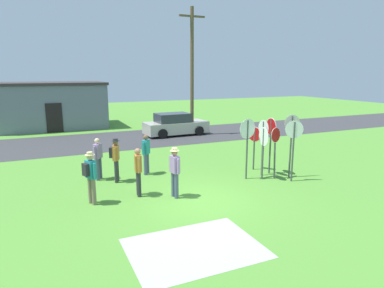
% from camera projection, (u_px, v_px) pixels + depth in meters
% --- Properties ---
extents(ground_plane, '(80.00, 80.00, 0.00)m').
position_uv_depth(ground_plane, '(198.00, 201.00, 11.30)').
color(ground_plane, '#518E33').
extents(street_asphalt, '(60.00, 6.40, 0.01)m').
position_uv_depth(street_asphalt, '(121.00, 140.00, 21.62)').
color(street_asphalt, '#38383A').
rests_on(street_asphalt, ground).
extents(concrete_path, '(3.20, 2.40, 0.01)m').
position_uv_depth(concrete_path, '(195.00, 248.00, 8.24)').
color(concrete_path, '#ADAAA3').
rests_on(concrete_path, ground).
extents(building_background, '(7.91, 5.30, 3.51)m').
position_uv_depth(building_background, '(52.00, 105.00, 26.24)').
color(building_background, slate).
rests_on(building_background, ground).
extents(utility_pole, '(1.80, 0.24, 8.39)m').
position_uv_depth(utility_pole, '(192.00, 70.00, 22.50)').
color(utility_pole, brown).
rests_on(utility_pole, ground).
extents(parked_car_on_street, '(4.35, 2.12, 1.51)m').
position_uv_depth(parked_car_on_street, '(175.00, 125.00, 23.22)').
color(parked_car_on_street, '#B7B2A3').
rests_on(parked_car_on_street, ground).
extents(stop_sign_leaning_right, '(0.59, 0.23, 2.09)m').
position_uv_depth(stop_sign_leaning_right, '(275.00, 145.00, 13.43)').
color(stop_sign_leaning_right, '#474C4C').
rests_on(stop_sign_leaning_right, ground).
extents(stop_sign_nearest, '(0.78, 0.15, 2.45)m').
position_uv_depth(stop_sign_nearest, '(247.00, 138.00, 13.31)').
color(stop_sign_nearest, '#474C4C').
rests_on(stop_sign_nearest, ground).
extents(stop_sign_low_front, '(0.61, 0.33, 2.42)m').
position_uv_depth(stop_sign_low_front, '(294.00, 141.00, 13.02)').
color(stop_sign_low_front, '#474C4C').
rests_on(stop_sign_low_front, ground).
extents(stop_sign_center_cluster, '(0.07, 0.65, 2.33)m').
position_uv_depth(stop_sign_center_cluster, '(263.00, 139.00, 13.81)').
color(stop_sign_center_cluster, '#474C4C').
rests_on(stop_sign_center_cluster, ground).
extents(stop_sign_rear_right, '(0.59, 0.22, 2.58)m').
position_uv_depth(stop_sign_rear_right, '(291.00, 136.00, 13.50)').
color(stop_sign_rear_right, '#474C4C').
rests_on(stop_sign_rear_right, ground).
extents(stop_sign_leaning_left, '(0.12, 0.75, 2.12)m').
position_uv_depth(stop_sign_leaning_left, '(263.00, 144.00, 13.32)').
color(stop_sign_leaning_left, '#474C4C').
rests_on(stop_sign_leaning_left, ground).
extents(stop_sign_rear_left, '(0.08, 0.74, 2.38)m').
position_uv_depth(stop_sign_rear_left, '(271.00, 136.00, 14.05)').
color(stop_sign_rear_left, '#474C4C').
rests_on(stop_sign_rear_left, ground).
extents(stop_sign_far_back, '(0.30, 0.60, 1.92)m').
position_uv_depth(stop_sign_far_back, '(254.00, 141.00, 14.71)').
color(stop_sign_far_back, '#474C4C').
rests_on(stop_sign_far_back, ground).
extents(person_holding_notes, '(0.43, 0.54, 1.74)m').
position_uv_depth(person_holding_notes, '(115.00, 157.00, 13.07)').
color(person_holding_notes, '#2D2D33').
rests_on(person_holding_notes, ground).
extents(person_in_teal, '(0.27, 0.57, 1.69)m').
position_uv_depth(person_in_teal, '(138.00, 169.00, 11.58)').
color(person_in_teal, '#2D2D33').
rests_on(person_in_teal, ground).
extents(person_in_dark_shirt, '(0.40, 0.47, 1.69)m').
position_uv_depth(person_in_dark_shirt, '(98.00, 156.00, 13.36)').
color(person_in_dark_shirt, '#4C5670').
rests_on(person_in_dark_shirt, ground).
extents(person_near_signs, '(0.44, 0.53, 1.74)m').
position_uv_depth(person_near_signs, '(90.00, 174.00, 10.82)').
color(person_near_signs, '#7A6B56').
rests_on(person_near_signs, ground).
extents(person_in_blue, '(0.40, 0.46, 1.69)m').
position_uv_depth(person_in_blue, '(146.00, 152.00, 14.08)').
color(person_in_blue, '#4C5670').
rests_on(person_in_blue, ground).
extents(person_on_left, '(0.31, 0.56, 1.74)m').
position_uv_depth(person_on_left, '(175.00, 170.00, 11.42)').
color(person_on_left, '#4C5670').
rests_on(person_on_left, ground).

